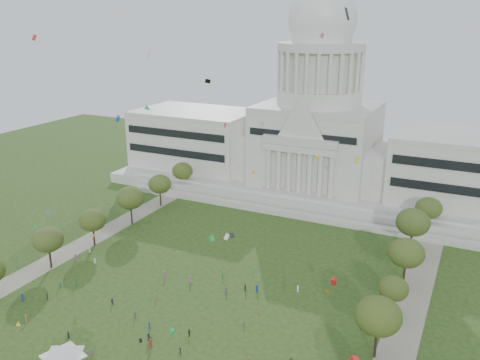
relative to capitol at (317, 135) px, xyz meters
name	(u,v)px	position (x,y,z in m)	size (l,w,h in m)	color
ground	(148,346)	(0.00, -113.59, -22.30)	(400.00, 400.00, 0.00)	#294417
capitol	(317,135)	(0.00, 0.00, 0.00)	(160.00, 64.50, 91.30)	beige
path_left	(76,248)	(-48.00, -83.59, -22.28)	(8.00, 160.00, 0.04)	gray
path_right	(403,329)	(48.00, -83.59, -22.28)	(8.00, 160.00, 0.04)	gray
row_tree_l_2	(48,240)	(-45.04, -96.29, -13.79)	(8.42, 8.42, 11.97)	black
row_tree_r_2	(378,316)	(44.17, -96.15, -12.64)	(9.55, 9.55, 13.58)	black
row_tree_l_3	(92,220)	(-44.09, -79.67, -14.09)	(8.12, 8.12, 11.55)	black
row_tree_r_3	(393,289)	(44.40, -79.10, -15.21)	(7.01, 7.01, 9.98)	black
row_tree_l_4	(130,198)	(-44.08, -61.17, -12.90)	(9.29, 9.29, 13.21)	black
row_tree_r_4	(407,253)	(44.76, -63.55, -13.01)	(9.19, 9.19, 13.06)	black
row_tree_l_5	(160,184)	(-45.22, -42.58, -13.88)	(8.33, 8.33, 11.85)	black
row_tree_r_5	(413,222)	(43.49, -43.40, -12.37)	(9.82, 9.82, 13.96)	black
row_tree_l_6	(182,171)	(-46.87, -24.45, -14.02)	(8.19, 8.19, 11.64)	black
row_tree_r_6	(429,208)	(45.96, -25.46, -13.79)	(8.42, 8.42, 11.97)	black
event_tent	(62,351)	(-10.51, -126.87, -18.13)	(12.17, 12.17, 5.37)	#4C4C4C
person_3	(180,351)	(7.78, -112.99, -21.45)	(1.09, 0.56, 1.68)	#26262B
person_4	(189,333)	(6.17, -106.74, -21.42)	(1.02, 0.56, 1.75)	#26262B
person_5	(149,337)	(-0.79, -111.95, -21.33)	(1.79, 0.71, 1.93)	#4C4C51
person_7	(91,353)	(-8.23, -121.57, -21.36)	(0.68, 0.50, 1.87)	#994C8C
person_8	(112,302)	(-17.34, -103.89, -21.52)	(0.75, 0.46, 1.55)	#26262B
person_9	(248,359)	(21.60, -109.20, -21.51)	(1.02, 0.52, 1.57)	olive
person_10	(244,324)	(15.53, -98.41, -21.60)	(0.81, 0.44, 1.39)	#994C8C
distant_crowd	(141,294)	(-13.20, -98.09, -21.42)	(65.22, 43.33, 1.93)	navy
kite_swarm	(177,212)	(4.27, -106.63, 6.50)	(93.65, 101.31, 64.93)	yellow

